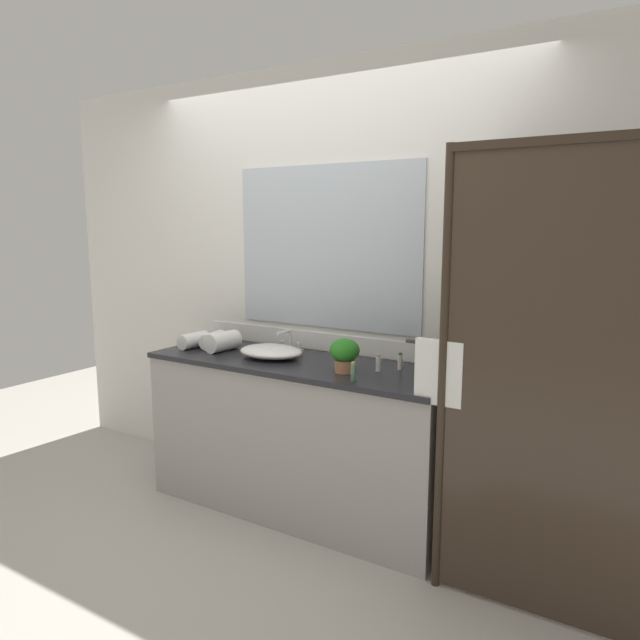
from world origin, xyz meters
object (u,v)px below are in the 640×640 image
Objects in this scene: faucet at (289,344)px; rolled_towel_far_edge at (223,341)px; sink_basin at (271,351)px; potted_plant at (345,353)px; amenity_bottle_conditioner at (378,363)px; amenity_bottle_body_wash at (353,372)px; amenity_bottle_shampoo at (400,362)px; rolled_towel_middle at (214,340)px; rolled_towel_near_edge at (194,340)px.

rolled_towel_far_edge is at bearing -150.35° from faucet.
potted_plant is (0.53, -0.07, 0.07)m from sink_basin.
amenity_bottle_conditioner is 1.03m from rolled_towel_far_edge.
sink_basin is at bearing 162.40° from amenity_bottle_body_wash.
amenity_bottle_body_wash reaches higher than amenity_bottle_shampoo.
sink_basin is 4.41× the size of amenity_bottle_conditioner.
rolled_towel_middle is (-1.12, 0.24, 0.00)m from amenity_bottle_body_wash.
rolled_towel_far_edge is at bearing 168.99° from amenity_bottle_body_wash.
amenity_bottle_conditioner is at bearing 0.35° from rolled_towel_middle.
rolled_towel_far_edge reaches higher than rolled_towel_middle.
potted_plant is at bearing -26.41° from faucet.
faucet reaches higher than sink_basin.
rolled_towel_far_edge is at bearing 5.71° from rolled_towel_near_edge.
rolled_towel_far_edge reaches higher than amenity_bottle_shampoo.
rolled_towel_middle reaches higher than rolled_towel_near_edge.
sink_basin is 0.19m from faucet.
sink_basin is 0.58m from rolled_towel_near_edge.
faucet is 0.76m from amenity_bottle_shampoo.
amenity_bottle_body_wash is 0.24m from amenity_bottle_conditioner.
faucet is at bearing 90.00° from sink_basin.
faucet is at bearing 19.21° from rolled_towel_middle.
rolled_towel_middle reaches higher than sink_basin.
faucet reaches higher than rolled_towel_near_edge.
amenity_bottle_shampoo is (0.10, 0.34, -0.00)m from amenity_bottle_body_wash.
rolled_towel_middle is 0.12m from rolled_towel_far_edge.
rolled_towel_middle reaches higher than amenity_bottle_shampoo.
amenity_bottle_shampoo is at bearing 9.60° from sink_basin.
amenity_bottle_body_wash is 1.12× the size of amenity_bottle_conditioner.
sink_basin is at bearing 172.01° from potted_plant.
amenity_bottle_conditioner is at bearing 2.99° from sink_basin.
amenity_bottle_conditioner is (0.02, 0.24, -0.00)m from amenity_bottle_body_wash.
sink_basin is 0.54m from potted_plant.
sink_basin is at bearing -3.49° from rolled_towel_middle.
rolled_towel_middle is 0.91× the size of rolled_towel_far_edge.
amenity_bottle_shampoo is at bearing 41.98° from potted_plant.
potted_plant reaches higher than amenity_bottle_shampoo.
rolled_towel_middle is (-1.14, -0.01, 0.01)m from amenity_bottle_conditioner.
sink_basin is 0.77m from amenity_bottle_shampoo.
rolled_towel_far_edge reaches higher than amenity_bottle_body_wash.
rolled_towel_near_edge is at bearing 177.86° from potted_plant.
sink_basin is 0.36m from rolled_towel_far_edge.
rolled_towel_far_edge is (0.22, 0.02, 0.01)m from rolled_towel_near_edge.
rolled_towel_middle is (0.11, 0.06, 0.00)m from rolled_towel_near_edge.
sink_basin is 2.18× the size of potted_plant.
potted_plant reaches higher than sink_basin.
faucet is (0.00, 0.19, 0.01)m from sink_basin.
rolled_towel_middle reaches higher than amenity_bottle_conditioner.
amenity_bottle_shampoo reaches higher than sink_basin.
rolled_towel_near_edge is (-1.25, -0.07, 0.01)m from amenity_bottle_conditioner.
rolled_towel_middle is at bearing -175.32° from amenity_bottle_shampoo.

